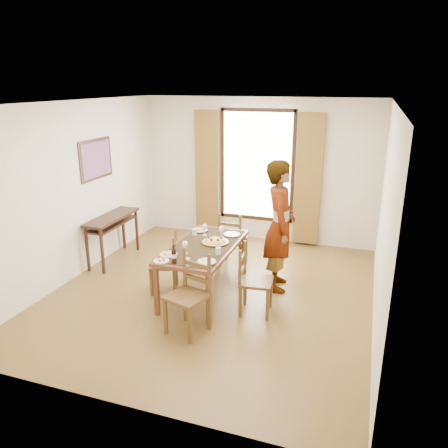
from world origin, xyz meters
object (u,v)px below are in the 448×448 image
(dining_table, at_px, (204,250))
(man, at_px, (280,226))
(console_table, at_px, (112,223))
(pasta_platter, at_px, (215,240))

(dining_table, relative_size, man, 0.87)
(console_table, distance_m, pasta_platter, 2.13)
(man, relative_size, pasta_platter, 4.82)
(console_table, distance_m, dining_table, 2.04)
(dining_table, bearing_deg, pasta_platter, 45.69)
(dining_table, xyz_separation_m, pasta_platter, (0.12, 0.13, 0.12))
(console_table, height_order, dining_table, console_table)
(console_table, height_order, man, man)
(console_table, xyz_separation_m, dining_table, (1.93, -0.67, 0.00))
(man, bearing_deg, console_table, 75.33)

